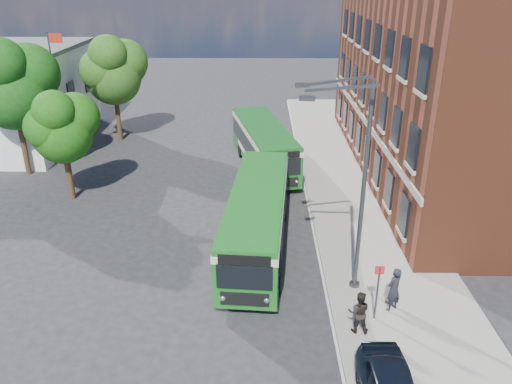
{
  "coord_description": "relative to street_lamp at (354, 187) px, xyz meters",
  "views": [
    {
      "loc": [
        1.13,
        -20.01,
        12.55
      ],
      "look_at": [
        0.91,
        3.26,
        2.2
      ],
      "focal_mm": 35.0,
      "sensor_mm": 36.0,
      "label": 1
    }
  ],
  "objects": [
    {
      "name": "pedestrian_b",
      "position": [
        -0.04,
        -2.95,
        -3.79
      ],
      "size": [
        0.88,
        0.72,
        1.7
      ],
      "primitive_type": "imported",
      "rotation": [
        0.0,
        0.0,
        3.05
      ],
      "color": "black",
      "rests_on": "pavement"
    },
    {
      "name": "kerb_line",
      "position": [
        -0.89,
        10.0,
        -4.79
      ],
      "size": [
        0.12,
        48.0,
        0.01
      ],
      "primitive_type": "cube",
      "color": "beige",
      "rests_on": "ground"
    },
    {
      "name": "ground",
      "position": [
        -4.84,
        2.0,
        -4.79
      ],
      "size": [
        120.0,
        120.0,
        0.0
      ],
      "primitive_type": "plane",
      "color": "#262628",
      "rests_on": "ground"
    },
    {
      "name": "tree_mid",
      "position": [
        -19.23,
        13.01,
        1.34
      ],
      "size": [
        5.35,
        5.08,
        9.03
      ],
      "color": "#3D2916",
      "rests_on": "ground"
    },
    {
      "name": "tree_left",
      "position": [
        -14.95,
        9.14,
        -0.26
      ],
      "size": [
        3.96,
        3.76,
        6.69
      ],
      "color": "#3D2916",
      "rests_on": "ground"
    },
    {
      "name": "pedestrian_a",
      "position": [
        1.56,
        -1.63,
        -3.69
      ],
      "size": [
        0.83,
        0.77,
        1.9
      ],
      "primitive_type": "imported",
      "rotation": [
        0.0,
        0.0,
        3.76
      ],
      "color": "black",
      "rests_on": "pavement"
    },
    {
      "name": "tree_right",
      "position": [
        -14.99,
        20.53,
        0.85
      ],
      "size": [
        4.93,
        4.68,
        8.32
      ],
      "color": "#3D2916",
      "rests_on": "ground"
    },
    {
      "name": "flagpole",
      "position": [
        -17.29,
        15.0,
        0.15
      ],
      "size": [
        0.95,
        0.1,
        9.0
      ],
      "color": "#393C3E",
      "rests_on": "ground"
    },
    {
      "name": "bus_front",
      "position": [
        -3.84,
        3.53,
        -2.96
      ],
      "size": [
        3.46,
        11.64,
        3.02
      ],
      "color": "#1A641D",
      "rests_on": "ground"
    },
    {
      "name": "brick_office",
      "position": [
        9.16,
        14.0,
        2.18
      ],
      "size": [
        12.1,
        26.0,
        14.2
      ],
      "color": "brown",
      "rests_on": "ground"
    },
    {
      "name": "bus_stop_sign",
      "position": [
        0.76,
        -2.2,
        -3.28
      ],
      "size": [
        0.35,
        0.08,
        2.52
      ],
      "color": "#393C3E",
      "rests_on": "ground"
    },
    {
      "name": "white_building",
      "position": [
        -22.84,
        20.0,
        -1.13
      ],
      "size": [
        9.4,
        13.4,
        7.3
      ],
      "color": "silver",
      "rests_on": "ground"
    },
    {
      "name": "bus_rear",
      "position": [
        -3.48,
        14.48,
        -2.96
      ],
      "size": [
        4.74,
        10.67,
        3.02
      ],
      "color": "#16591B",
      "rests_on": "ground"
    },
    {
      "name": "pavement",
      "position": [
        2.16,
        10.0,
        -4.72
      ],
      "size": [
        6.0,
        48.0,
        0.15
      ],
      "primitive_type": "cube",
      "color": "gray",
      "rests_on": "ground"
    },
    {
      "name": "street_lamp",
      "position": [
        0.0,
        0.0,
        0.0
      ],
      "size": [
        2.96,
        2.38,
        9.0
      ],
      "color": "#393C3E",
      "rests_on": "ground"
    }
  ]
}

